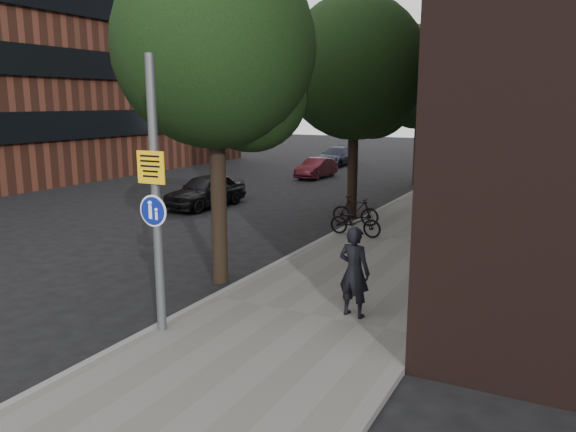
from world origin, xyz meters
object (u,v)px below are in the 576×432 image
Objects in this scene: signpost at (156,196)px; parked_bike_facade_near at (458,240)px; parked_car_near at (206,191)px; pedestrian at (354,272)px.

signpost is 8.33m from parked_bike_facade_near.
parked_car_near is (-10.52, 3.61, 0.04)m from parked_bike_facade_near.
pedestrian is (2.82, 2.19, -1.55)m from signpost.
parked_bike_facade_near is at bearing 60.94° from signpost.
signpost reaches higher than parked_bike_facade_near.
parked_car_near is at bearing 120.89° from signpost.
signpost is 1.25× the size of parked_car_near.
signpost reaches higher than pedestrian.
parked_car_near is (-9.55, 8.58, -0.34)m from pedestrian.
parked_bike_facade_near is 11.13m from parked_car_near.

